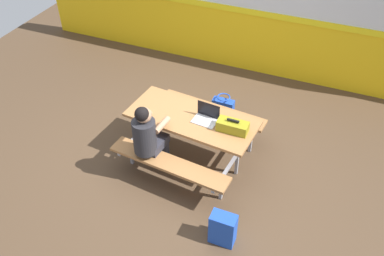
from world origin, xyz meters
name	(u,v)px	position (x,y,z in m)	size (l,w,h in m)	color
ground_plane	(184,155)	(0.00, 0.00, -0.01)	(10.00, 10.00, 0.02)	#4C3826
accent_backdrop	(244,4)	(0.00, 2.63, 1.25)	(8.00, 0.14, 2.60)	yellow
picnic_table_main	(192,127)	(0.13, 0.00, 0.57)	(1.80, 1.70, 0.74)	#9E6B3D
student_nearer	(148,135)	(-0.26, -0.52, 0.71)	(0.39, 0.53, 1.21)	#2D2D38
laptop_silver	(206,117)	(0.32, 0.02, 0.79)	(0.34, 0.25, 0.22)	silver
toolbox_grey	(233,126)	(0.71, -0.05, 0.81)	(0.40, 0.18, 0.18)	olive
backpack_dark	(223,229)	(1.00, -1.16, 0.22)	(0.30, 0.22, 0.44)	#1E47B2
tote_bag_bright	(223,109)	(0.24, 1.01, 0.19)	(0.34, 0.21, 0.43)	#1E47B2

